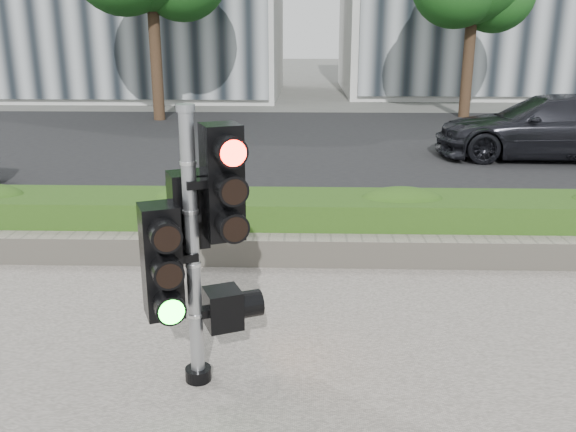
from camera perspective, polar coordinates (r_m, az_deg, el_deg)
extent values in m
plane|color=#51514C|center=(5.81, -1.00, -11.55)|extent=(120.00, 120.00, 0.00)
cube|color=black|center=(15.36, 0.78, 6.58)|extent=(60.00, 13.00, 0.02)
cube|color=gray|center=(8.69, -0.02, -1.25)|extent=(60.00, 0.25, 0.12)
cube|color=gray|center=(7.47, -0.32, -3.22)|extent=(12.00, 0.32, 0.34)
cube|color=#447825|center=(8.03, -0.15, -0.48)|extent=(12.00, 1.00, 0.68)
cylinder|color=black|center=(20.19, -12.26, 14.43)|extent=(0.36, 0.36, 4.03)
cylinder|color=black|center=(21.28, 16.50, 13.63)|extent=(0.36, 0.36, 3.58)
cylinder|color=black|center=(5.20, -8.39, -14.39)|extent=(0.21, 0.21, 0.11)
cylinder|color=gray|center=(4.75, -8.92, -3.59)|extent=(0.11, 0.11, 2.19)
cylinder|color=gray|center=(4.49, -9.58, 9.95)|extent=(0.14, 0.14, 0.05)
cube|color=#FF1107|center=(4.61, -6.17, 3.19)|extent=(0.36, 0.36, 0.88)
cube|color=#14E51E|center=(4.68, -11.77, -4.13)|extent=(0.36, 0.36, 0.88)
cube|color=black|center=(4.89, -9.35, 0.63)|extent=(0.36, 0.36, 0.60)
cube|color=orange|center=(5.03, -6.10, -8.57)|extent=(0.36, 0.36, 0.32)
imported|color=black|center=(14.87, 23.12, 7.68)|extent=(4.98, 2.31, 1.41)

